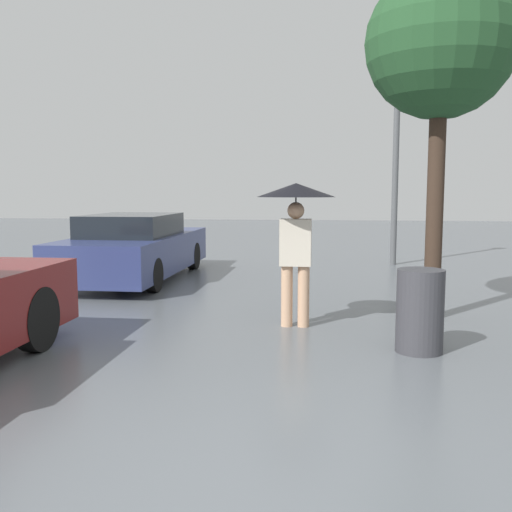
{
  "coord_description": "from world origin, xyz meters",
  "views": [
    {
      "loc": [
        0.48,
        -2.85,
        1.67
      ],
      "look_at": [
        -0.39,
        4.06,
        0.87
      ],
      "focal_mm": 40.0,
      "sensor_mm": 36.0,
      "label": 1
    }
  ],
  "objects_px": {
    "street_lamp": "(397,121)",
    "pedestrian": "(296,215)",
    "tree": "(441,46)",
    "trash_bin": "(420,311)",
    "parked_car_farthest": "(136,248)"
  },
  "relations": [
    {
      "from": "tree",
      "to": "street_lamp",
      "type": "height_order",
      "value": "street_lamp"
    },
    {
      "from": "street_lamp",
      "to": "trash_bin",
      "type": "distance_m",
      "value": 7.72
    },
    {
      "from": "street_lamp",
      "to": "pedestrian",
      "type": "bearing_deg",
      "value": -106.73
    },
    {
      "from": "tree",
      "to": "street_lamp",
      "type": "distance_m",
      "value": 5.55
    },
    {
      "from": "trash_bin",
      "to": "tree",
      "type": "bearing_deg",
      "value": 75.99
    },
    {
      "from": "tree",
      "to": "trash_bin",
      "type": "relative_size",
      "value": 5.14
    },
    {
      "from": "parked_car_farthest",
      "to": "trash_bin",
      "type": "relative_size",
      "value": 5.27
    },
    {
      "from": "tree",
      "to": "trash_bin",
      "type": "height_order",
      "value": "tree"
    },
    {
      "from": "pedestrian",
      "to": "tree",
      "type": "height_order",
      "value": "tree"
    },
    {
      "from": "pedestrian",
      "to": "tree",
      "type": "relative_size",
      "value": 0.4
    },
    {
      "from": "pedestrian",
      "to": "parked_car_farthest",
      "type": "height_order",
      "value": "pedestrian"
    },
    {
      "from": "pedestrian",
      "to": "trash_bin",
      "type": "distance_m",
      "value": 1.9
    },
    {
      "from": "tree",
      "to": "pedestrian",
      "type": "bearing_deg",
      "value": -158.72
    },
    {
      "from": "street_lamp",
      "to": "parked_car_farthest",
      "type": "bearing_deg",
      "value": -151.72
    },
    {
      "from": "parked_car_farthest",
      "to": "street_lamp",
      "type": "height_order",
      "value": "street_lamp"
    }
  ]
}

